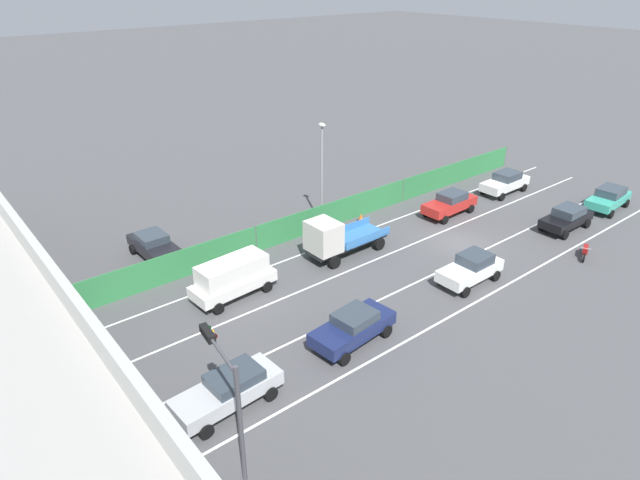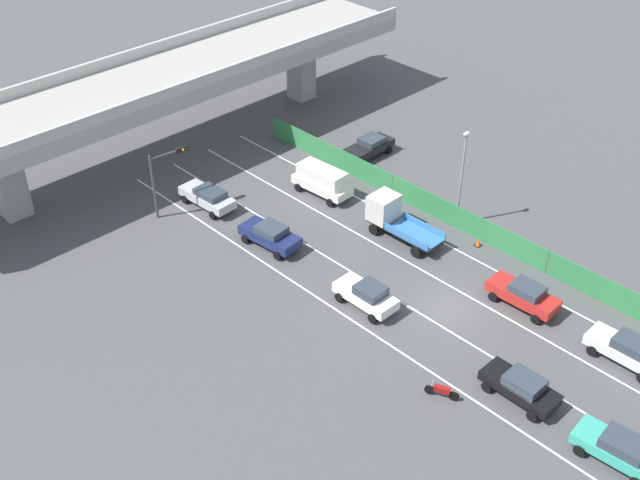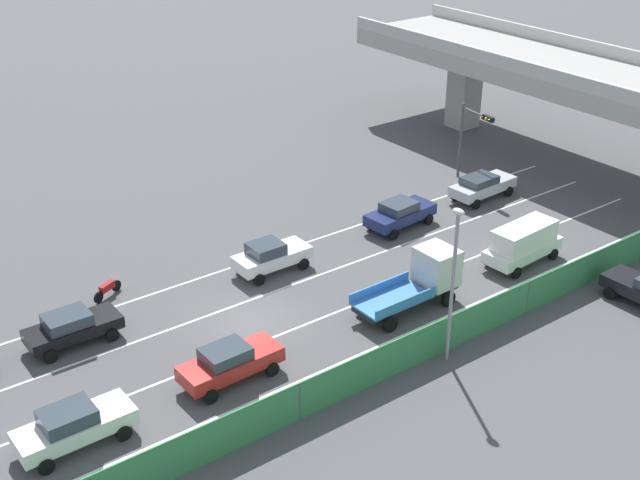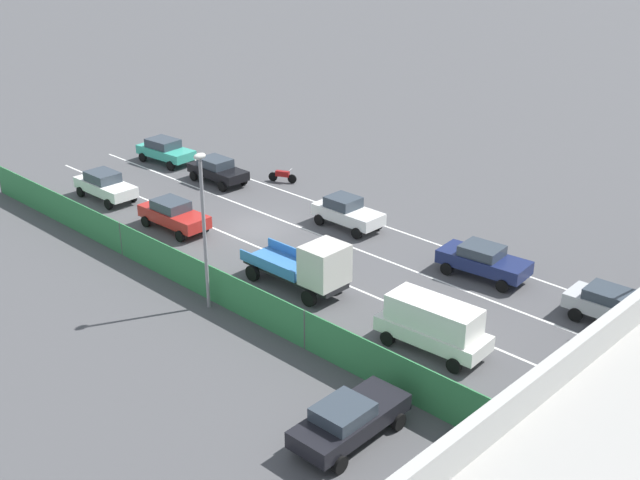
# 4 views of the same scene
# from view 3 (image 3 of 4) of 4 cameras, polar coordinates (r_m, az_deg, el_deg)

# --- Properties ---
(ground_plane) EXTENTS (300.00, 300.00, 0.00)m
(ground_plane) POSITION_cam_3_polar(r_m,az_deg,el_deg) (40.51, -4.75, -5.62)
(ground_plane) COLOR #4C4C4F
(lane_line_left_edge) EXTENTS (0.14, 44.91, 0.01)m
(lane_line_left_edge) POSITION_cam_3_polar(r_m,az_deg,el_deg) (46.42, -3.59, -1.06)
(lane_line_left_edge) COLOR silver
(lane_line_left_edge) RESTS_ON ground
(lane_line_mid_left) EXTENTS (0.14, 44.91, 0.01)m
(lane_line_mid_left) POSITION_cam_3_polar(r_m,az_deg,el_deg) (43.86, -1.06, -2.78)
(lane_line_mid_left) COLOR silver
(lane_line_mid_left) RESTS_ON ground
(lane_line_mid_right) EXTENTS (0.14, 44.91, 0.01)m
(lane_line_mid_right) POSITION_cam_3_polar(r_m,az_deg,el_deg) (41.45, 1.78, -4.71)
(lane_line_mid_right) COLOR silver
(lane_line_mid_right) RESTS_ON ground
(lane_line_right_edge) EXTENTS (0.14, 44.91, 0.01)m
(lane_line_right_edge) POSITION_cam_3_polar(r_m,az_deg,el_deg) (39.20, 4.98, -6.85)
(lane_line_right_edge) COLOR silver
(lane_line_right_edge) RESTS_ON ground
(elevated_overpass) EXTENTS (45.15, 8.51, 7.75)m
(elevated_overpass) POSITION_cam_3_polar(r_m,az_deg,el_deg) (57.20, 20.59, 9.25)
(elevated_overpass) COLOR #A09E99
(elevated_overpass) RESTS_ON ground
(green_fence) EXTENTS (0.10, 41.01, 1.83)m
(green_fence) POSITION_cam_3_polar(r_m,az_deg,el_deg) (37.42, 7.19, -7.11)
(green_fence) COLOR #338447
(green_fence) RESTS_ON ground
(car_sedan_navy) EXTENTS (2.39, 4.67, 1.65)m
(car_sedan_navy) POSITION_cam_3_polar(r_m,az_deg,el_deg) (49.41, 5.51, 1.85)
(car_sedan_navy) COLOR navy
(car_sedan_navy) RESTS_ON ground
(car_sedan_red) EXTENTS (2.02, 4.61, 1.71)m
(car_sedan_red) POSITION_cam_3_polar(r_m,az_deg,el_deg) (36.21, -6.21, -8.31)
(car_sedan_red) COLOR red
(car_sedan_red) RESTS_ON ground
(car_hatchback_white) EXTENTS (1.99, 4.59, 1.73)m
(car_hatchback_white) POSITION_cam_3_polar(r_m,az_deg,el_deg) (34.01, -16.56, -12.08)
(car_hatchback_white) COLOR silver
(car_hatchback_white) RESTS_ON ground
(car_sedan_white) EXTENTS (1.98, 4.21, 1.75)m
(car_sedan_white) POSITION_cam_3_polar(r_m,az_deg,el_deg) (44.38, -3.40, -1.08)
(car_sedan_white) COLOR white
(car_sedan_white) RESTS_ON ground
(car_sedan_black) EXTENTS (1.99, 4.34, 1.61)m
(car_sedan_black) POSITION_cam_3_polar(r_m,az_deg,el_deg) (40.02, -16.67, -5.72)
(car_sedan_black) COLOR black
(car_sedan_black) RESTS_ON ground
(car_van_white) EXTENTS (2.31, 4.93, 2.25)m
(car_van_white) POSITION_cam_3_polar(r_m,az_deg,el_deg) (46.34, 13.78, -0.13)
(car_van_white) COLOR silver
(car_van_white) RESTS_ON ground
(car_sedan_silver) EXTENTS (2.15, 4.76, 1.59)m
(car_sedan_silver) POSITION_cam_3_polar(r_m,az_deg,el_deg) (54.02, 11.06, 3.70)
(car_sedan_silver) COLOR #B7BABC
(car_sedan_silver) RESTS_ON ground
(flatbed_truck_blue) EXTENTS (2.31, 5.70, 2.75)m
(flatbed_truck_blue) POSITION_cam_3_polar(r_m,az_deg,el_deg) (41.56, 7.12, -2.61)
(flatbed_truck_blue) COLOR black
(flatbed_truck_blue) RESTS_ON ground
(motorcycle) EXTENTS (0.97, 1.81, 0.93)m
(motorcycle) POSITION_cam_3_polar(r_m,az_deg,el_deg) (43.53, -14.38, -3.27)
(motorcycle) COLOR black
(motorcycle) RESTS_ON ground
(traffic_light) EXTENTS (3.11, 0.73, 5.16)m
(traffic_light) POSITION_cam_3_polar(r_m,az_deg,el_deg) (55.54, 10.36, 7.46)
(traffic_light) COLOR #47474C
(traffic_light) RESTS_ON ground
(street_lamp) EXTENTS (0.60, 0.36, 7.44)m
(street_lamp) POSITION_cam_3_polar(r_m,az_deg,el_deg) (35.90, 9.15, -2.15)
(street_lamp) COLOR gray
(street_lamp) RESTS_ON ground
(traffic_cone) EXTENTS (0.47, 0.47, 0.56)m
(traffic_cone) POSITION_cam_3_polar(r_m,az_deg,el_deg) (37.16, 4.40, -8.46)
(traffic_cone) COLOR orange
(traffic_cone) RESTS_ON ground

